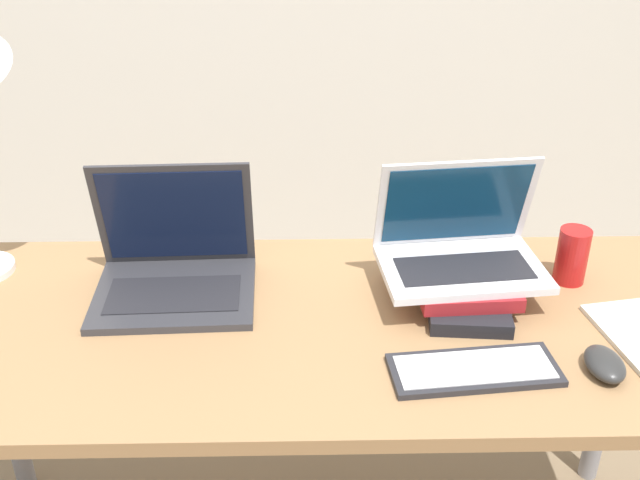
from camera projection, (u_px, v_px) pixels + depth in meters
name	position (u px, v px, depth m)	size (l,w,h in m)	color
desk	(307.00, 351.00, 1.51)	(1.66, 0.67, 0.72)	#9E754C
laptop_left	(174.00, 267.00, 1.55)	(0.34, 0.27, 0.27)	#333338
book_stack	(463.00, 287.00, 1.53)	(0.21, 0.29, 0.06)	black
laptop_on_books	(459.00, 247.00, 1.52)	(0.35, 0.25, 0.22)	silver
wireless_keyboard	(473.00, 370.00, 1.33)	(0.31, 0.15, 0.01)	#28282D
mouse	(604.00, 364.00, 1.33)	(0.07, 0.10, 0.04)	#2D2D2D
soda_can	(571.00, 256.00, 1.58)	(0.07, 0.07, 0.12)	red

